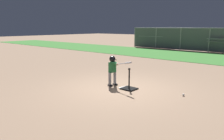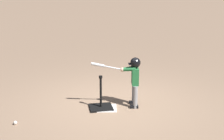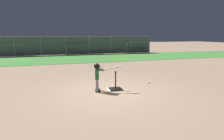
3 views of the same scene
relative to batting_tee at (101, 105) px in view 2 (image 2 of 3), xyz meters
name	(u,v)px [view 2 (image 2 of 3)]	position (x,y,z in m)	size (l,w,h in m)	color
ground_plane	(112,104)	(-0.29, -0.22, -0.09)	(90.00, 90.00, 0.00)	#93755B
home_plate	(106,108)	(-0.11, 0.04, -0.08)	(0.44, 0.44, 0.02)	white
batting_tee	(101,105)	(0.00, 0.00, 0.00)	(0.49, 0.44, 0.74)	black
batter_child	(133,76)	(-0.71, -0.02, 0.61)	(1.05, 0.36, 1.10)	gray
baseball	(15,123)	(1.74, 0.50, -0.05)	(0.07, 0.07, 0.07)	white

